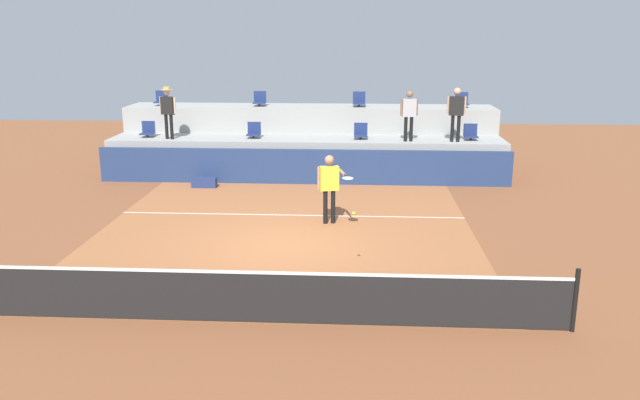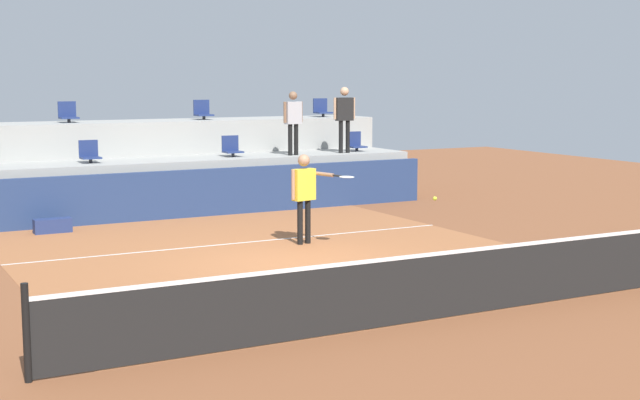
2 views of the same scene
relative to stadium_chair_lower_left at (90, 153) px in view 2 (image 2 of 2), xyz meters
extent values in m
plane|color=brown|center=(1.73, -7.23, -1.46)|extent=(40.00, 40.00, 0.00)
cube|color=#A36038|center=(1.73, -6.23, -1.46)|extent=(9.00, 10.00, 0.01)
cube|color=silver|center=(1.73, -4.83, -1.46)|extent=(9.00, 0.06, 0.00)
cylinder|color=black|center=(-3.47, -11.23, -0.93)|extent=(0.08, 0.08, 1.07)
cube|color=black|center=(1.73, -11.23, -1.01)|extent=(10.40, 0.01, 0.87)
cube|color=white|center=(1.73, -11.23, -0.57)|extent=(10.40, 0.02, 0.05)
cube|color=navy|center=(1.73, -1.23, -0.91)|extent=(13.00, 0.16, 1.10)
cube|color=#9E9E99|center=(1.73, 0.07, -0.84)|extent=(13.00, 1.80, 1.25)
cube|color=#9E9E99|center=(1.73, 1.87, -0.41)|extent=(13.00, 1.80, 2.10)
cylinder|color=#2D2D33|center=(0.00, -0.08, -0.16)|extent=(0.08, 0.08, 0.10)
cube|color=navy|center=(0.00, -0.08, -0.09)|extent=(0.44, 0.40, 0.04)
cube|color=navy|center=(0.00, 0.10, 0.12)|extent=(0.44, 0.04, 0.38)
cylinder|color=#2D2D33|center=(3.54, -0.08, -0.16)|extent=(0.08, 0.08, 0.10)
cube|color=navy|center=(3.54, -0.08, -0.09)|extent=(0.44, 0.40, 0.04)
cube|color=navy|center=(3.54, 0.10, 0.12)|extent=(0.44, 0.04, 0.38)
cylinder|color=#2D2D33|center=(7.11, -0.08, -0.16)|extent=(0.08, 0.08, 0.10)
cube|color=navy|center=(7.11, -0.08, -0.09)|extent=(0.44, 0.40, 0.04)
cube|color=navy|center=(7.11, 0.10, 0.12)|extent=(0.44, 0.04, 0.38)
cylinder|color=#2D2D33|center=(-0.06, 1.72, 0.69)|extent=(0.08, 0.08, 0.10)
cube|color=navy|center=(-0.06, 1.72, 0.76)|extent=(0.44, 0.40, 0.04)
cube|color=navy|center=(-0.06, 1.90, 0.97)|extent=(0.44, 0.04, 0.38)
cylinder|color=#2D2D33|center=(3.47, 1.72, 0.69)|extent=(0.08, 0.08, 0.10)
cube|color=navy|center=(3.47, 1.72, 0.76)|extent=(0.44, 0.40, 0.04)
cube|color=navy|center=(3.47, 1.90, 0.97)|extent=(0.44, 0.04, 0.38)
cylinder|color=#2D2D33|center=(7.05, 1.72, 0.69)|extent=(0.08, 0.08, 0.10)
cube|color=navy|center=(7.05, 1.72, 0.76)|extent=(0.44, 0.40, 0.04)
cube|color=navy|center=(7.05, 1.90, 0.97)|extent=(0.44, 0.04, 0.38)
cylinder|color=black|center=(2.65, -5.51, -1.04)|extent=(0.13, 0.13, 0.86)
cylinder|color=black|center=(2.85, -5.46, -1.04)|extent=(0.13, 0.13, 0.86)
cube|color=yellow|center=(2.75, -5.49, -0.30)|extent=(0.49, 0.28, 0.61)
sphere|color=#A87A5B|center=(2.75, -5.49, 0.16)|extent=(0.28, 0.28, 0.23)
cylinder|color=#A87A5B|center=(2.49, -5.55, -0.29)|extent=(0.08, 0.08, 0.57)
cylinder|color=#A87A5B|center=(3.07, -5.69, -0.10)|extent=(0.19, 0.54, 0.07)
cylinder|color=black|center=(3.16, -6.05, -0.10)|extent=(0.09, 0.26, 0.04)
ellipsoid|color=silver|center=(3.22, -6.32, -0.10)|extent=(0.33, 0.37, 0.03)
cylinder|color=black|center=(4.97, -0.40, 0.18)|extent=(0.12, 0.12, 0.79)
cylinder|color=black|center=(5.15, -0.37, 0.18)|extent=(0.12, 0.12, 0.79)
cube|color=#B2B2B7|center=(5.06, -0.38, 0.86)|extent=(0.45, 0.24, 0.56)
sphere|color=#846047|center=(5.06, -0.38, 1.29)|extent=(0.24, 0.24, 0.21)
cylinder|color=#846047|center=(4.81, -0.42, 0.87)|extent=(0.08, 0.08, 0.53)
cylinder|color=#846047|center=(5.31, -0.35, 0.87)|extent=(0.08, 0.08, 0.53)
cylinder|color=black|center=(6.45, -0.37, 0.21)|extent=(0.12, 0.12, 0.84)
cylinder|color=black|center=(6.64, -0.40, 0.21)|extent=(0.12, 0.12, 0.84)
cube|color=black|center=(6.55, -0.38, 0.93)|extent=(0.48, 0.24, 0.60)
sphere|color=tan|center=(6.55, -0.38, 1.39)|extent=(0.26, 0.26, 0.23)
cylinder|color=tan|center=(6.29, -0.35, 0.94)|extent=(0.08, 0.08, 0.56)
cylinder|color=tan|center=(6.81, -0.42, 0.94)|extent=(0.08, 0.08, 0.56)
sphere|color=#CCE033|center=(3.38, -8.92, -0.21)|extent=(0.07, 0.07, 0.07)
cube|color=navy|center=(-1.28, -1.90, -1.31)|extent=(0.76, 0.28, 0.30)
camera|label=1|loc=(3.42, -20.88, 3.23)|focal=35.90mm
camera|label=2|loc=(-5.07, -20.76, 1.72)|focal=50.53mm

